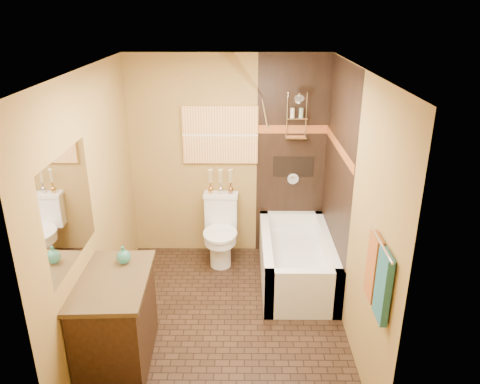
{
  "coord_description": "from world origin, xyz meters",
  "views": [
    {
      "loc": [
        0.19,
        -3.95,
        3.0
      ],
      "look_at": [
        0.15,
        0.4,
        1.25
      ],
      "focal_mm": 35.0,
      "sensor_mm": 36.0,
      "label": 1
    }
  ],
  "objects_px": {
    "toilet": "(221,230)",
    "bathtub": "(296,263)",
    "vanity": "(116,320)",
    "sunset_painting": "(220,135)"
  },
  "relations": [
    {
      "from": "sunset_painting",
      "to": "toilet",
      "type": "relative_size",
      "value": 1.08
    },
    {
      "from": "sunset_painting",
      "to": "vanity",
      "type": "relative_size",
      "value": 0.91
    },
    {
      "from": "bathtub",
      "to": "toilet",
      "type": "xyz_separation_m",
      "value": [
        -0.89,
        0.45,
        0.2
      ]
    },
    {
      "from": "sunset_painting",
      "to": "toilet",
      "type": "xyz_separation_m",
      "value": [
        0.0,
        -0.27,
        -1.13
      ]
    },
    {
      "from": "sunset_painting",
      "to": "toilet",
      "type": "height_order",
      "value": "sunset_painting"
    },
    {
      "from": "sunset_painting",
      "to": "bathtub",
      "type": "bearing_deg",
      "value": -39.13
    },
    {
      "from": "bathtub",
      "to": "vanity",
      "type": "relative_size",
      "value": 1.52
    },
    {
      "from": "toilet",
      "to": "bathtub",
      "type": "bearing_deg",
      "value": -24.24
    },
    {
      "from": "vanity",
      "to": "toilet",
      "type": "bearing_deg",
      "value": 62.8
    },
    {
      "from": "sunset_painting",
      "to": "vanity",
      "type": "height_order",
      "value": "sunset_painting"
    }
  ]
}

